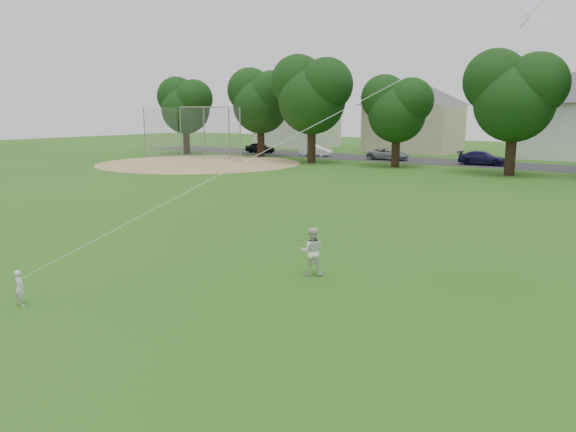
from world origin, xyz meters
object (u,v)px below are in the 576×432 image
Objects in this scene: older_boy at (312,251)px; kite at (270,148)px; baseball_backstop at (201,133)px; toddler at (20,288)px.

older_boy is 0.10× the size of kite.
kite reaches higher than older_boy.
baseball_backstop is at bearing 136.38° from kite.
toddler is 6.94m from kite.
toddler is 42.13m from baseball_backstop.
toddler is 0.08× the size of baseball_backstop.
older_boy is 0.12× the size of baseball_backstop.
kite is at bearing -43.62° from baseball_backstop.
kite is 42.61m from baseball_backstop.
baseball_backstop is at bearing -51.05° from toddler.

